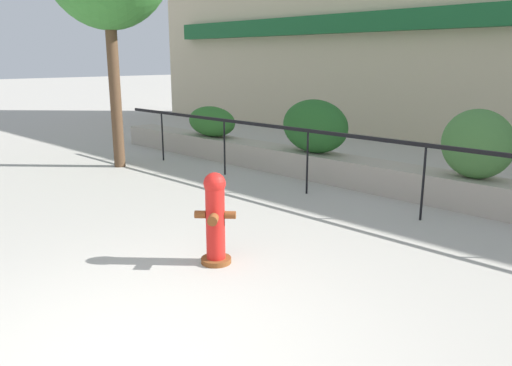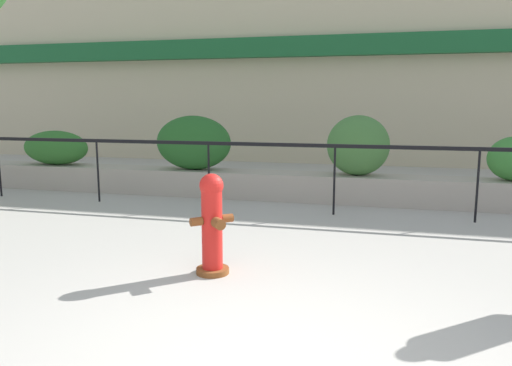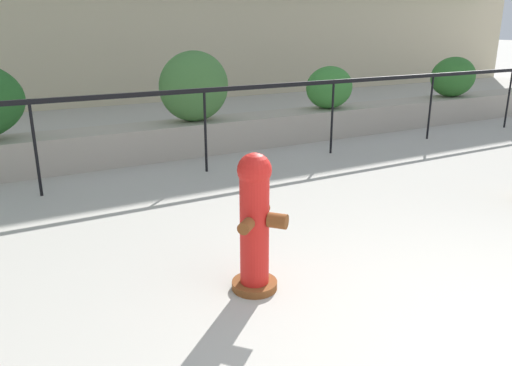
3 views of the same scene
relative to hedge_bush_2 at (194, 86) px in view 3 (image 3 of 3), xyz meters
name	(u,v)px [view 3 (image 3 of 3)]	position (x,y,z in m)	size (l,w,h in m)	color
planter_wall_low	(178,139)	(-0.30, 0.00, -0.79)	(18.00, 0.70, 0.50)	#ADA393
fence_railing_segment	(204,98)	(-0.30, -1.10, -0.02)	(15.00, 0.05, 1.15)	black
hedge_bush_2	(194,86)	(0.00, 0.00, 0.00)	(1.11, 0.70, 1.08)	#427538
hedge_bush_3	(329,87)	(2.60, 0.00, -0.16)	(0.91, 0.64, 0.75)	#387F33
hedge_bush_4	(453,77)	(5.80, 0.00, -0.13)	(1.13, 0.68, 0.82)	#2D6B28
fire_hydrant	(255,222)	(-1.27, -4.26, -0.49)	(0.50, 0.50, 1.08)	brown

